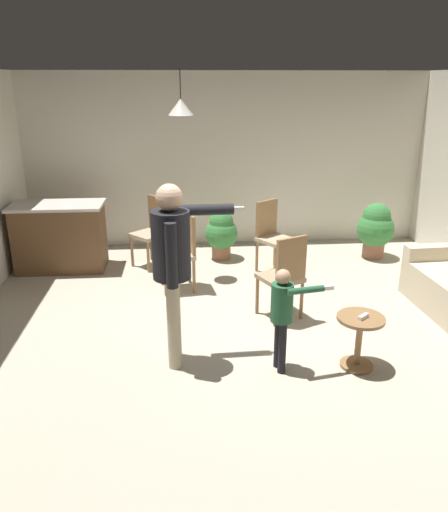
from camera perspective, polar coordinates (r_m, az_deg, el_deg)
ground at (r=5.41m, az=3.22°, el=-8.75°), size 7.68×7.68×0.00m
wall_back at (r=8.03m, az=0.30°, el=10.94°), size 6.40×0.10×2.70m
kitchen_counter at (r=7.36m, az=-18.34°, el=2.14°), size 1.26×0.66×0.95m
side_table_by_couch at (r=4.82m, az=15.31°, el=-8.84°), size 0.44×0.44×0.52m
person_adult at (r=4.45m, az=-5.89°, el=-0.06°), size 0.85×0.52×1.73m
person_child at (r=4.50m, az=6.79°, el=-6.07°), size 0.55×0.29×1.01m
dining_chair_by_counter at (r=6.92m, az=5.55°, el=2.58°), size 0.59×0.59×1.00m
dining_chair_near_wall at (r=5.50m, az=6.95°, el=-2.07°), size 0.56×0.56×1.00m
dining_chair_centre_back at (r=7.19m, az=-8.23°, el=3.11°), size 0.59×0.59×1.00m
dining_chair_spare at (r=6.29m, az=-4.76°, el=0.83°), size 0.48×0.48×1.00m
potted_plant_corner at (r=7.41m, az=-0.32°, el=2.75°), size 0.49×0.49×0.75m
potted_plant_by_wall at (r=7.79m, az=17.06°, el=3.13°), size 0.55×0.55×0.85m
spare_remote_on_table at (r=4.70m, az=15.76°, el=-6.74°), size 0.12×0.11×0.04m
ceiling_light_pendant at (r=6.41m, az=-5.00°, el=16.75°), size 0.32×0.32×0.55m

